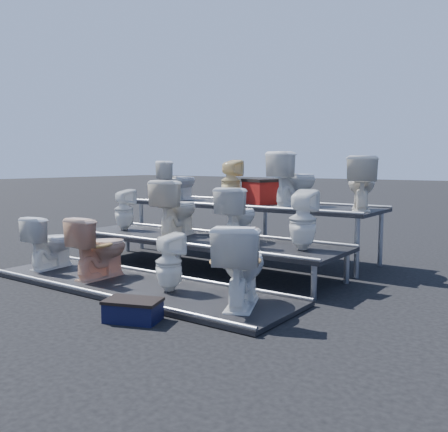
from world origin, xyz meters
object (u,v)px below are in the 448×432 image
Objects in this scene: toilet_8 at (177,180)px; toilet_11 at (361,183)px; toilet_0 at (51,242)px; toilet_5 at (176,208)px; red_crate at (260,193)px; toilet_6 at (238,215)px; toilet_7 at (303,220)px; toilet_10 at (294,179)px; toilet_2 at (169,262)px; toilet_1 at (100,247)px; toilet_4 at (124,210)px; step_stool at (133,312)px; toilet_3 at (241,264)px; toilet_9 at (231,181)px.

toilet_8 is 3.38m from toilet_11.
toilet_8 is (0.09, 2.60, 0.78)m from toilet_0.
toilet_5 is 1.55m from red_crate.
toilet_7 is at bearing 167.12° from toilet_6.
toilet_8 is 0.84× the size of toilet_10.
toilet_11 is at bearing -99.84° from toilet_2.
toilet_4 is (-0.92, 1.30, 0.33)m from toilet_1.
toilet_11 is at bearing 54.36° from step_stool.
red_crate is at bearing -64.33° from toilet_2.
toilet_5 is (1.09, 0.00, 0.09)m from toilet_4.
toilet_3 is 1.16× the size of toilet_7.
step_stool is (0.32, -0.88, -0.30)m from toilet_2.
toilet_1 is 1.04× the size of toilet_11.
toilet_7 is 3.41m from toilet_8.
toilet_1 is at bearing 16.21° from toilet_2.
toilet_1 is 2.89m from red_crate.
red_crate is at bearing -120.82° from toilet_5.
toilet_8 is at bearing -34.79° from toilet_2.
toilet_1 is 1.53× the size of step_stool.
toilet_9 is at bearing -76.79° from toilet_3.
toilet_3 reaches higher than step_stool.
toilet_5 is at bearing -138.18° from toilet_0.
toilet_10 reaches higher than toilet_9.
red_crate is 0.96× the size of step_stool.
toilet_4 is 3.33m from step_stool.
toilet_7 is 1.04× the size of toilet_9.
toilet_9 is 1.17m from toilet_10.
toilet_1 is at bearing 84.37° from toilet_9.
toilet_4 is 3.13m from toilet_7.
toilet_7 is at bearing 135.35° from toilet_10.
toilet_5 is 1.10× the size of toilet_6.
toilet_7 is 1.50× the size of red_crate.
step_stool is at bearing 83.65° from toilet_6.
toilet_11 is 1.54× the size of red_crate.
toilet_1 is 3.07m from toilet_10.
toilet_5 is 2.67m from step_stool.
toilet_6 is 1.01× the size of toilet_7.
toilet_3 is 1.23× the size of toilet_8.
toilet_6 is 1.51× the size of red_crate.
toilet_4 is at bearing -117.06° from red_crate.
toilet_9 reaches higher than toilet_8.
toilet_9 is 1.39× the size of step_stool.
toilet_1 is 1.60× the size of red_crate.
toilet_11 reaches higher than toilet_4.
toilet_4 is at bearing -55.12° from toilet_1.
toilet_3 is 3.32m from toilet_9.
toilet_0 is at bearing 93.38° from toilet_4.
toilet_0 is 1.35m from toilet_4.
toilet_0 is 2.20m from toilet_2.
toilet_11 is (2.21, 0.00, 0.02)m from toilet_9.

